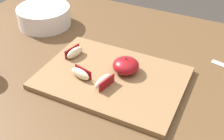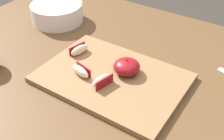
{
  "view_description": "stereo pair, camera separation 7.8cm",
  "coord_description": "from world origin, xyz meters",
  "px_view_note": "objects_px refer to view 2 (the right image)",
  "views": [
    {
      "loc": [
        0.32,
        -0.62,
        1.24
      ],
      "look_at": [
        0.05,
        -0.06,
        0.76
      ],
      "focal_mm": 45.67,
      "sensor_mm": 36.0,
      "label": 1
    },
    {
      "loc": [
        0.39,
        -0.58,
        1.24
      ],
      "look_at": [
        0.05,
        -0.06,
        0.76
      ],
      "focal_mm": 45.67,
      "sensor_mm": 36.0,
      "label": 2
    }
  ],
  "objects_px": {
    "apple_half_skin_up": "(127,67)",
    "apple_wedge_right": "(79,50)",
    "cutting_board": "(112,78)",
    "ceramic_fruit_bowl": "(57,12)",
    "apple_wedge_left": "(102,81)",
    "apple_wedge_front": "(81,71)"
  },
  "relations": [
    {
      "from": "apple_wedge_right",
      "to": "ceramic_fruit_bowl",
      "type": "distance_m",
      "value": 0.27
    },
    {
      "from": "apple_wedge_left",
      "to": "cutting_board",
      "type": "bearing_deg",
      "value": 88.6
    },
    {
      "from": "apple_half_skin_up",
      "to": "ceramic_fruit_bowl",
      "type": "distance_m",
      "value": 0.42
    },
    {
      "from": "apple_half_skin_up",
      "to": "apple_wedge_left",
      "type": "height_order",
      "value": "apple_half_skin_up"
    },
    {
      "from": "cutting_board",
      "to": "apple_wedge_right",
      "type": "height_order",
      "value": "apple_wedge_right"
    },
    {
      "from": "cutting_board",
      "to": "apple_wedge_left",
      "type": "relative_size",
      "value": 5.95
    },
    {
      "from": "apple_half_skin_up",
      "to": "apple_wedge_left",
      "type": "xyz_separation_m",
      "value": [
        -0.03,
        -0.08,
        -0.01
      ]
    },
    {
      "from": "apple_half_skin_up",
      "to": "apple_wedge_right",
      "type": "xyz_separation_m",
      "value": [
        -0.17,
        0.0,
        -0.01
      ]
    },
    {
      "from": "apple_half_skin_up",
      "to": "cutting_board",
      "type": "bearing_deg",
      "value": -127.05
    },
    {
      "from": "apple_wedge_left",
      "to": "apple_wedge_front",
      "type": "bearing_deg",
      "value": 178.96
    },
    {
      "from": "apple_half_skin_up",
      "to": "apple_wedge_left",
      "type": "relative_size",
      "value": 1.12
    },
    {
      "from": "cutting_board",
      "to": "apple_half_skin_up",
      "type": "distance_m",
      "value": 0.05
    },
    {
      "from": "apple_half_skin_up",
      "to": "apple_wedge_left",
      "type": "bearing_deg",
      "value": -108.58
    },
    {
      "from": "apple_wedge_right",
      "to": "apple_wedge_front",
      "type": "xyz_separation_m",
      "value": [
        0.07,
        -0.08,
        0.0
      ]
    },
    {
      "from": "apple_wedge_front",
      "to": "ceramic_fruit_bowl",
      "type": "bearing_deg",
      "value": 141.86
    },
    {
      "from": "apple_wedge_left",
      "to": "apple_wedge_right",
      "type": "bearing_deg",
      "value": 149.76
    },
    {
      "from": "cutting_board",
      "to": "ceramic_fruit_bowl",
      "type": "relative_size",
      "value": 2.08
    },
    {
      "from": "apple_half_skin_up",
      "to": "ceramic_fruit_bowl",
      "type": "bearing_deg",
      "value": 159.05
    },
    {
      "from": "cutting_board",
      "to": "ceramic_fruit_bowl",
      "type": "xyz_separation_m",
      "value": [
        -0.37,
        0.19,
        0.03
      ]
    },
    {
      "from": "apple_wedge_right",
      "to": "apple_wedge_left",
      "type": "xyz_separation_m",
      "value": [
        0.14,
        -0.08,
        0.0
      ]
    },
    {
      "from": "apple_half_skin_up",
      "to": "apple_wedge_right",
      "type": "bearing_deg",
      "value": 179.36
    },
    {
      "from": "cutting_board",
      "to": "apple_wedge_front",
      "type": "height_order",
      "value": "apple_wedge_front"
    }
  ]
}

